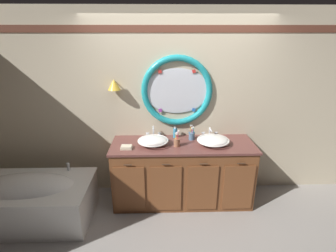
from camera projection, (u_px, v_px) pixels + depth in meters
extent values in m
plane|color=gray|center=(179.00, 209.00, 3.48)|extent=(14.00, 14.00, 0.00)
cube|color=beige|center=(178.00, 106.00, 3.58)|extent=(6.40, 0.08, 2.60)
cube|color=brown|center=(179.00, 29.00, 3.19)|extent=(6.27, 0.01, 0.09)
ellipsoid|color=silver|center=(177.00, 91.00, 3.45)|extent=(0.89, 0.02, 0.62)
torus|color=teal|center=(177.00, 91.00, 3.45)|extent=(0.97, 0.08, 0.97)
cube|color=silver|center=(210.00, 90.00, 3.45)|extent=(0.05, 0.01, 0.05)
cube|color=red|center=(194.00, 71.00, 3.35)|extent=(0.05, 0.01, 0.05)
cube|color=red|center=(160.00, 72.00, 3.34)|extent=(0.05, 0.01, 0.05)
cube|color=yellow|center=(144.00, 91.00, 3.43)|extent=(0.05, 0.01, 0.05)
cube|color=purple|center=(160.00, 110.00, 3.53)|extent=(0.05, 0.01, 0.05)
cube|color=#2866B7|center=(194.00, 110.00, 3.54)|extent=(0.05, 0.01, 0.05)
cylinder|color=#4C3823|center=(115.00, 82.00, 3.36)|extent=(0.02, 0.09, 0.02)
cone|color=gold|center=(114.00, 85.00, 3.32)|extent=(0.17, 0.17, 0.14)
cube|color=brown|center=(182.00, 173.00, 3.57)|extent=(1.88, 0.61, 0.85)
cube|color=brown|center=(183.00, 145.00, 3.41)|extent=(1.92, 0.65, 0.03)
cube|color=brown|center=(181.00, 141.00, 3.72)|extent=(1.88, 0.02, 0.11)
cube|color=brown|center=(129.00, 190.00, 3.26)|extent=(0.39, 0.02, 0.65)
cylinder|color=#422D1E|center=(128.00, 165.00, 3.13)|extent=(0.10, 0.01, 0.01)
cube|color=brown|center=(166.00, 189.00, 3.28)|extent=(0.39, 0.02, 0.65)
cylinder|color=#422D1E|center=(166.00, 164.00, 3.14)|extent=(0.10, 0.01, 0.01)
cube|color=brown|center=(202.00, 188.00, 3.29)|extent=(0.39, 0.02, 0.65)
cylinder|color=#422D1E|center=(204.00, 164.00, 3.15)|extent=(0.10, 0.01, 0.01)
cube|color=brown|center=(238.00, 188.00, 3.30)|extent=(0.39, 0.02, 0.65)
cylinder|color=#422D1E|center=(241.00, 163.00, 3.16)|extent=(0.10, 0.01, 0.01)
cube|color=white|center=(28.00, 202.00, 3.23)|extent=(1.58, 0.82, 0.51)
ellipsoid|color=white|center=(25.00, 189.00, 3.15)|extent=(1.29, 0.64, 0.28)
cube|color=white|center=(24.00, 186.00, 3.14)|extent=(1.61, 0.85, 0.02)
cylinder|color=silver|center=(68.00, 167.00, 3.46)|extent=(0.04, 0.04, 0.11)
cylinder|color=silver|center=(25.00, 189.00, 3.15)|extent=(0.04, 0.04, 0.01)
ellipsoid|color=white|center=(153.00, 141.00, 3.35)|extent=(0.39, 0.30, 0.12)
torus|color=white|center=(153.00, 140.00, 3.35)|extent=(0.41, 0.41, 0.02)
cylinder|color=silver|center=(153.00, 140.00, 3.35)|extent=(0.03, 0.03, 0.01)
ellipsoid|color=white|center=(213.00, 140.00, 3.37)|extent=(0.41, 0.33, 0.11)
torus|color=white|center=(213.00, 140.00, 3.37)|extent=(0.43, 0.43, 0.02)
cylinder|color=silver|center=(213.00, 140.00, 3.37)|extent=(0.03, 0.03, 0.01)
cylinder|color=silver|center=(154.00, 136.00, 3.61)|extent=(0.05, 0.05, 0.02)
cylinder|color=silver|center=(154.00, 131.00, 3.58)|extent=(0.02, 0.02, 0.14)
sphere|color=silver|center=(153.00, 127.00, 3.56)|extent=(0.03, 0.03, 0.03)
cylinder|color=silver|center=(153.00, 128.00, 3.50)|extent=(0.02, 0.12, 0.02)
cylinder|color=silver|center=(148.00, 135.00, 3.60)|extent=(0.04, 0.04, 0.06)
cylinder|color=silver|center=(160.00, 135.00, 3.61)|extent=(0.04, 0.04, 0.06)
cube|color=silver|center=(147.00, 133.00, 3.59)|extent=(0.05, 0.01, 0.01)
cube|color=silver|center=(160.00, 133.00, 3.59)|extent=(0.05, 0.01, 0.01)
cylinder|color=silver|center=(209.00, 136.00, 3.63)|extent=(0.05, 0.05, 0.02)
cylinder|color=silver|center=(210.00, 132.00, 3.61)|extent=(0.02, 0.02, 0.11)
sphere|color=silver|center=(210.00, 128.00, 3.59)|extent=(0.03, 0.03, 0.03)
cylinder|color=silver|center=(211.00, 130.00, 3.53)|extent=(0.02, 0.13, 0.02)
cylinder|color=silver|center=(203.00, 135.00, 3.62)|extent=(0.04, 0.04, 0.06)
cylinder|color=silver|center=(216.00, 135.00, 3.63)|extent=(0.04, 0.04, 0.06)
cube|color=silver|center=(203.00, 132.00, 3.61)|extent=(0.05, 0.01, 0.01)
cube|color=silver|center=(216.00, 132.00, 3.61)|extent=(0.05, 0.01, 0.01)
cylinder|color=#996647|center=(177.00, 143.00, 3.31)|extent=(0.08, 0.08, 0.10)
torus|color=#996647|center=(177.00, 139.00, 3.29)|extent=(0.09, 0.09, 0.01)
cylinder|color=pink|center=(178.00, 139.00, 3.29)|extent=(0.02, 0.02, 0.19)
cube|color=white|center=(178.00, 131.00, 3.26)|extent=(0.02, 0.02, 0.02)
cylinder|color=#E0383D|center=(177.00, 139.00, 3.32)|extent=(0.02, 0.02, 0.16)
cube|color=white|center=(177.00, 133.00, 3.29)|extent=(0.02, 0.02, 0.02)
cylinder|color=yellow|center=(176.00, 140.00, 3.30)|extent=(0.01, 0.02, 0.16)
cube|color=white|center=(176.00, 133.00, 3.27)|extent=(0.02, 0.02, 0.02)
cylinder|color=#E0383D|center=(177.00, 141.00, 3.27)|extent=(0.02, 0.03, 0.16)
cube|color=white|center=(177.00, 134.00, 3.24)|extent=(0.02, 0.02, 0.03)
cylinder|color=slate|center=(192.00, 136.00, 3.52)|extent=(0.08, 0.08, 0.10)
torus|color=slate|center=(192.00, 133.00, 3.50)|extent=(0.09, 0.09, 0.01)
cylinder|color=#19ADB2|center=(193.00, 133.00, 3.51)|extent=(0.03, 0.02, 0.16)
cube|color=white|center=(193.00, 127.00, 3.48)|extent=(0.02, 0.02, 0.02)
cylinder|color=#E0383D|center=(192.00, 132.00, 3.52)|extent=(0.02, 0.03, 0.18)
cube|color=white|center=(192.00, 126.00, 3.48)|extent=(0.02, 0.02, 0.02)
cylinder|color=orange|center=(191.00, 133.00, 3.51)|extent=(0.01, 0.03, 0.18)
cube|color=white|center=(191.00, 126.00, 3.47)|extent=(0.02, 0.02, 0.02)
cylinder|color=pink|center=(192.00, 134.00, 3.49)|extent=(0.03, 0.01, 0.15)
cube|color=white|center=(192.00, 128.00, 3.46)|extent=(0.02, 0.02, 0.02)
cylinder|color=#388EBC|center=(175.00, 133.00, 3.58)|extent=(0.06, 0.06, 0.13)
cylinder|color=silver|center=(175.00, 128.00, 3.56)|extent=(0.03, 0.03, 0.02)
cylinder|color=silver|center=(175.00, 127.00, 3.54)|extent=(0.01, 0.04, 0.01)
cube|color=beige|center=(126.00, 148.00, 3.25)|extent=(0.15, 0.11, 0.02)
cube|color=beige|center=(126.00, 146.00, 3.25)|extent=(0.14, 0.10, 0.02)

